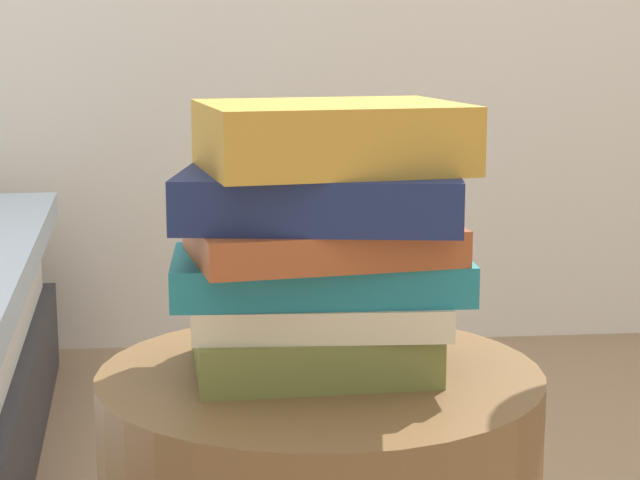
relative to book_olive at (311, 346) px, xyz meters
The scene contains 6 objects.
book_olive is the anchor object (origin of this frame).
book_cream 0.04m from the book_olive, 14.25° to the right, with size 0.24×0.16×0.03m, color beige.
book_teal 0.07m from the book_olive, 17.73° to the right, with size 0.29×0.15×0.04m, color #1E727F.
book_rust 0.11m from the book_olive, 73.75° to the right, with size 0.24×0.17×0.03m, color #994723.
book_navy 0.15m from the book_olive, 56.11° to the right, with size 0.26×0.19×0.05m, color #19234C.
book_ochre 0.21m from the book_olive, 11.72° to the right, with size 0.24×0.19×0.06m, color #B7842D.
Camera 1 is at (-0.11, -1.05, 0.86)m, focal length 62.51 mm.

